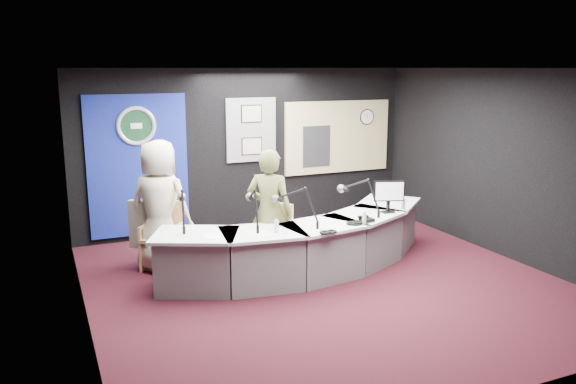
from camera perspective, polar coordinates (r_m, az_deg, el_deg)
name	(u,v)px	position (r m, az deg, el deg)	size (l,w,h in m)	color
ground	(326,283)	(7.78, 3.75, -8.97)	(6.00, 6.00, 0.00)	black
ceiling	(329,68)	(7.26, 4.07, 12.12)	(6.00, 6.00, 0.02)	silver
wall_back	(248,150)	(10.11, -3.96, 4.17)	(6.00, 0.02, 2.80)	black
wall_front	(497,244)	(5.00, 19.97, -4.86)	(6.00, 0.02, 2.80)	black
wall_left	(79,201)	(6.60, -19.92, -0.84)	(0.02, 6.00, 2.80)	black
wall_right	(507,164)	(9.15, 20.84, 2.56)	(0.02, 6.00, 2.80)	black
broadcast_desk	(305,245)	(8.10, 1.69, -5.27)	(4.50, 1.90, 0.75)	silver
backdrop_panel	(138,166)	(9.64, -14.58, 2.51)	(1.60, 0.05, 2.30)	navy
agency_seal	(136,126)	(9.52, -14.75, 6.33)	(0.63, 0.63, 0.07)	silver
seal_center	(136,126)	(9.52, -14.76, 6.34)	(0.48, 0.48, 0.01)	#0E331B
pinboard	(251,130)	(10.06, -3.66, 6.14)	(0.90, 0.04, 1.10)	slate
framed_photo_upper	(252,114)	(10.00, -3.62, 7.72)	(0.34, 0.02, 0.27)	gray
framed_photo_lower	(252,146)	(10.06, -3.58, 4.54)	(0.34, 0.02, 0.27)	gray
booth_window_frame	(338,137)	(10.77, 4.92, 5.45)	(2.12, 0.06, 1.32)	tan
booth_glow	(338,137)	(10.76, 4.95, 5.44)	(2.00, 0.02, 1.20)	#DEBA8C
equipment_rack	(316,146)	(10.56, 2.83, 4.52)	(0.55, 0.02, 0.75)	black
wall_clock	(367,117)	(11.01, 7.80, 7.36)	(0.28, 0.28, 0.01)	white
armchair_left	(161,236)	(8.32, -12.40, -4.26)	(0.55, 0.55, 0.98)	tan
armchair_right	(270,237)	(7.99, -1.83, -4.44)	(0.58, 0.58, 1.04)	tan
draped_jacket	(146,225)	(8.45, -13.83, -3.16)	(0.50, 0.10, 0.70)	slate
person_man	(160,206)	(8.21, -12.54, -1.34)	(0.90, 0.59, 1.85)	beige
person_woman	(269,212)	(7.90, -1.84, -1.98)	(0.64, 0.42, 1.74)	brown
computer_monitor	(389,191)	(8.42, 9.91, 0.11)	(0.39, 0.02, 0.27)	black
desk_phone	(367,220)	(7.93, 7.79, -2.75)	(0.18, 0.14, 0.04)	black
headphones_near	(354,223)	(7.79, 6.58, -3.04)	(0.24, 0.24, 0.04)	black
headphones_far	(328,232)	(7.33, 4.00, -3.97)	(0.20, 0.20, 0.03)	black
paper_stack	(212,236)	(7.26, -7.54, -4.34)	(0.20, 0.28, 0.00)	white
notepad	(259,233)	(7.34, -2.85, -4.06)	(0.23, 0.33, 0.00)	white
boom_mic_a	(183,205)	(7.64, -10.37, -1.29)	(0.25, 0.73, 0.60)	black
boom_mic_b	(254,205)	(7.54, -3.42, -1.28)	(0.24, 0.73, 0.60)	black
boom_mic_c	(296,204)	(7.58, 0.81, -1.20)	(0.52, 0.60, 0.60)	black
boom_mic_d	(360,194)	(8.24, 7.09, -0.20)	(0.43, 0.66, 0.60)	black
water_bottles	(346,215)	(7.92, 5.75, -2.23)	(2.24, 0.52, 0.18)	silver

